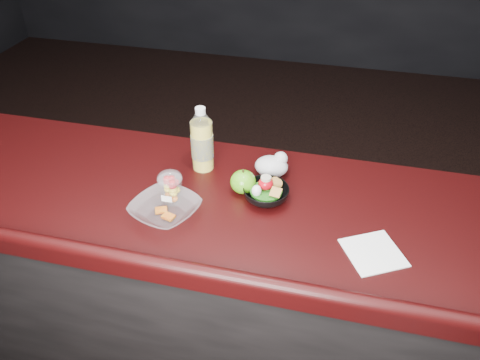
% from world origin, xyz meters
% --- Properties ---
extents(counter, '(4.06, 0.71, 1.02)m').
position_xyz_m(counter, '(0.00, 0.30, 0.51)').
color(counter, black).
rests_on(counter, ground).
extents(lemonade_bottle, '(0.08, 0.08, 0.25)m').
position_xyz_m(lemonade_bottle, '(-0.10, 0.47, 1.13)').
color(lemonade_bottle, yellow).
rests_on(lemonade_bottle, counter).
extents(fruit_cup, '(0.09, 0.09, 0.12)m').
position_xyz_m(fruit_cup, '(-0.14, 0.25, 1.08)').
color(fruit_cup, white).
rests_on(fruit_cup, counter).
extents(green_apple, '(0.09, 0.09, 0.09)m').
position_xyz_m(green_apple, '(0.08, 0.36, 1.06)').
color(green_apple, '#448B10').
rests_on(green_apple, counter).
extents(plastic_bag, '(0.12, 0.10, 0.09)m').
position_xyz_m(plastic_bag, '(0.16, 0.49, 1.06)').
color(plastic_bag, silver).
rests_on(plastic_bag, counter).
extents(snack_bowl, '(0.18, 0.18, 0.09)m').
position_xyz_m(snack_bowl, '(0.17, 0.33, 1.05)').
color(snack_bowl, black).
rests_on(snack_bowl, counter).
extents(takeout_bowl, '(0.27, 0.27, 0.05)m').
position_xyz_m(takeout_bowl, '(-0.14, 0.17, 1.05)').
color(takeout_bowl, silver).
rests_on(takeout_bowl, counter).
extents(paper_napkin, '(0.22, 0.22, 0.00)m').
position_xyz_m(paper_napkin, '(0.53, 0.16, 1.02)').
color(paper_napkin, white).
rests_on(paper_napkin, counter).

